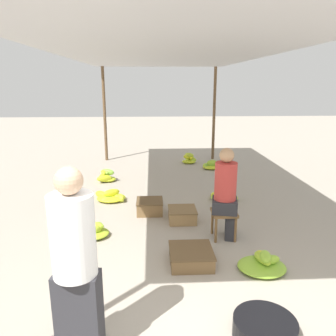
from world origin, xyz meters
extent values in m
cylinder|color=brown|center=(-1.53, 7.52, 1.29)|extent=(0.08, 0.08, 2.57)
cylinder|color=brown|center=(1.53, 7.52, 1.29)|extent=(0.08, 0.08, 2.57)
cube|color=#B2B2B7|center=(0.00, 3.91, 2.59)|extent=(3.46, 7.62, 0.04)
cube|color=#2D2D33|center=(-0.83, 0.54, 0.36)|extent=(0.37, 0.23, 0.73)
cylinder|color=white|center=(-0.83, 0.54, 1.05)|extent=(0.37, 0.37, 0.63)
sphere|color=tan|center=(-0.83, 0.54, 1.47)|extent=(0.21, 0.21, 0.21)
cube|color=brown|center=(0.76, 2.53, 0.38)|extent=(0.34, 0.34, 0.04)
cylinder|color=brown|center=(0.62, 2.39, 0.18)|extent=(0.04, 0.04, 0.36)
cylinder|color=brown|center=(0.90, 2.39, 0.18)|extent=(0.04, 0.04, 0.36)
cylinder|color=brown|center=(0.62, 2.66, 0.18)|extent=(0.04, 0.04, 0.36)
cylinder|color=brown|center=(0.90, 2.66, 0.18)|extent=(0.04, 0.04, 0.36)
cube|color=#2D2D33|center=(0.86, 2.55, 0.20)|extent=(0.20, 0.33, 0.40)
cube|color=#2D2D33|center=(0.76, 2.53, 0.49)|extent=(0.40, 0.40, 0.18)
cylinder|color=#BF3833|center=(0.76, 2.53, 0.84)|extent=(0.36, 0.36, 0.52)
sphere|color=tan|center=(0.76, 2.53, 1.20)|extent=(0.20, 0.20, 0.20)
cylinder|color=black|center=(0.71, 0.63, 0.09)|extent=(0.54, 0.54, 0.18)
ellipsoid|color=yellow|center=(-1.00, 4.14, 0.16)|extent=(0.35, 0.29, 0.13)
ellipsoid|color=#B0CB2D|center=(-0.92, 4.15, 0.06)|extent=(0.24, 0.22, 0.12)
ellipsoid|color=yellow|center=(-1.21, 4.27, 0.07)|extent=(0.34, 0.33, 0.14)
ellipsoid|color=#BCD02A|center=(-0.82, 4.07, 0.07)|extent=(0.19, 0.26, 0.15)
ellipsoid|color=#A0C430|center=(-1.05, 4.09, 0.06)|extent=(0.34, 0.34, 0.10)
ellipsoid|color=yellow|center=(-1.01, 4.15, 0.05)|extent=(0.54, 0.47, 0.10)
ellipsoid|color=#86BA34|center=(-1.22, 5.41, 0.21)|extent=(0.18, 0.29, 0.12)
ellipsoid|color=yellow|center=(-1.32, 5.39, 0.21)|extent=(0.16, 0.33, 0.12)
ellipsoid|color=yellow|center=(-1.31, 5.35, 0.14)|extent=(0.26, 0.35, 0.15)
ellipsoid|color=#CED727|center=(-1.29, 5.26, 0.11)|extent=(0.35, 0.22, 0.15)
ellipsoid|color=#78B437|center=(-1.23, 5.38, 0.22)|extent=(0.34, 0.21, 0.15)
ellipsoid|color=#C0D12A|center=(-1.24, 5.40, 0.05)|extent=(0.38, 0.33, 0.10)
ellipsoid|color=#7FB735|center=(-1.03, 2.73, 0.05)|extent=(0.20, 0.30, 0.10)
ellipsoid|color=#7FB735|center=(-1.15, 2.58, 0.07)|extent=(0.26, 0.26, 0.14)
ellipsoid|color=#A1C52F|center=(-1.10, 2.65, 0.17)|extent=(0.35, 0.16, 0.11)
ellipsoid|color=#AAC82E|center=(-1.03, 2.65, 0.14)|extent=(0.23, 0.26, 0.15)
ellipsoid|color=#BCCF2B|center=(-1.08, 2.66, 0.15)|extent=(0.26, 0.21, 0.14)
ellipsoid|color=#9CC330|center=(-1.29, 2.71, 0.06)|extent=(0.27, 0.32, 0.13)
ellipsoid|color=#A7C72E|center=(-1.11, 2.65, 0.05)|extent=(0.48, 0.42, 0.10)
ellipsoid|color=yellow|center=(1.07, 1.72, 0.15)|extent=(0.25, 0.29, 0.10)
ellipsoid|color=#8DBD33|center=(1.05, 1.64, 0.19)|extent=(0.18, 0.26, 0.11)
ellipsoid|color=#A0C42F|center=(1.03, 1.68, 0.15)|extent=(0.19, 0.30, 0.11)
ellipsoid|color=#8CBC33|center=(1.07, 1.83, 0.10)|extent=(0.24, 0.22, 0.13)
ellipsoid|color=#90BE32|center=(1.11, 1.65, 0.15)|extent=(0.27, 0.14, 0.11)
ellipsoid|color=#8ABB33|center=(1.03, 1.67, 0.05)|extent=(0.57, 0.50, 0.10)
ellipsoid|color=yellow|center=(1.13, 4.07, 0.18)|extent=(0.34, 0.33, 0.10)
ellipsoid|color=#9BC230|center=(1.13, 3.98, 0.07)|extent=(0.18, 0.29, 0.12)
ellipsoid|color=#80B835|center=(1.27, 4.12, 0.06)|extent=(0.22, 0.21, 0.12)
ellipsoid|color=#84B934|center=(1.05, 3.97, 0.09)|extent=(0.35, 0.27, 0.10)
ellipsoid|color=yellow|center=(0.94, 4.17, 0.06)|extent=(0.17, 0.25, 0.11)
ellipsoid|color=#96C031|center=(1.11, 4.05, 0.05)|extent=(0.51, 0.45, 0.10)
ellipsoid|color=#9DC330|center=(0.90, 6.99, 0.08)|extent=(0.22, 0.19, 0.12)
ellipsoid|color=#BBCF2B|center=(0.72, 6.96, 0.08)|extent=(0.23, 0.26, 0.11)
ellipsoid|color=#B4CC2C|center=(0.83, 7.06, 0.12)|extent=(0.29, 0.28, 0.12)
ellipsoid|color=yellow|center=(0.76, 7.01, 0.19)|extent=(0.28, 0.13, 0.13)
ellipsoid|color=yellow|center=(0.82, 7.03, 0.16)|extent=(0.13, 0.31, 0.12)
ellipsoid|color=#B0CB2D|center=(0.79, 7.00, 0.24)|extent=(0.31, 0.31, 0.11)
ellipsoid|color=#C4D329|center=(0.77, 7.00, 0.05)|extent=(0.37, 0.32, 0.10)
ellipsoid|color=#8EBD33|center=(1.31, 6.35, 0.13)|extent=(0.31, 0.24, 0.10)
ellipsoid|color=#79B536|center=(1.27, 6.43, 0.09)|extent=(0.37, 0.27, 0.11)
ellipsoid|color=#78B437|center=(1.35, 6.40, 0.07)|extent=(0.23, 0.27, 0.13)
ellipsoid|color=#7FB735|center=(1.19, 6.39, 0.06)|extent=(0.24, 0.25, 0.09)
ellipsoid|color=#A1C52F|center=(1.16, 6.46, 0.08)|extent=(0.24, 0.27, 0.10)
ellipsoid|color=#94C032|center=(1.29, 6.37, 0.17)|extent=(0.31, 0.21, 0.13)
ellipsoid|color=#83B935|center=(1.29, 6.37, 0.11)|extent=(0.25, 0.18, 0.12)
ellipsoid|color=#C1D22A|center=(1.29, 6.37, 0.05)|extent=(0.45, 0.39, 0.10)
cube|color=brown|center=(0.22, 1.86, 0.08)|extent=(0.50, 0.50, 0.17)
cube|color=brown|center=(0.22, 1.86, 0.18)|extent=(0.52, 0.52, 0.02)
cube|color=#9E7A4C|center=(0.23, 3.13, 0.09)|extent=(0.42, 0.42, 0.19)
cube|color=brown|center=(0.23, 3.13, 0.20)|extent=(0.44, 0.44, 0.02)
cube|color=brown|center=(-0.29, 3.50, 0.10)|extent=(0.43, 0.43, 0.21)
cube|color=brown|center=(-0.29, 3.50, 0.22)|extent=(0.44, 0.44, 0.02)
camera|label=1|loc=(-0.24, -1.69, 2.13)|focal=35.00mm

